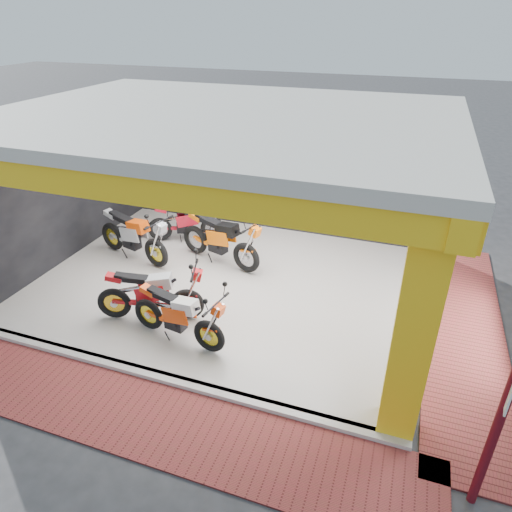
{
  "coord_description": "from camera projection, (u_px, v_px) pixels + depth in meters",
  "views": [
    {
      "loc": [
        3.41,
        -5.76,
        5.32
      ],
      "look_at": [
        0.68,
        1.93,
        0.9
      ],
      "focal_mm": 32.0,
      "sensor_mm": 36.0,
      "label": 1
    }
  ],
  "objects": [
    {
      "name": "ground",
      "position": [
        186.0,
        341.0,
        8.31
      ],
      "size": [
        80.0,
        80.0,
        0.0
      ],
      "primitive_type": "plane",
      "color": "#2D2D30",
      "rests_on": "ground"
    },
    {
      "name": "showroom_floor",
      "position": [
        228.0,
        284.0,
        9.94
      ],
      "size": [
        8.0,
        6.0,
        0.1
      ],
      "primitive_type": "cube",
      "color": "silver",
      "rests_on": "ground"
    },
    {
      "name": "showroom_ceiling",
      "position": [
        222.0,
        117.0,
        8.25
      ],
      "size": [
        8.4,
        6.4,
        0.2
      ],
      "primitive_type": "cube",
      "color": "beige",
      "rests_on": "corner_column"
    },
    {
      "name": "back_wall",
      "position": [
        272.0,
        167.0,
        11.7
      ],
      "size": [
        8.2,
        0.2,
        3.5
      ],
      "primitive_type": "cube",
      "color": "black",
      "rests_on": "ground"
    },
    {
      "name": "left_wall",
      "position": [
        59.0,
        188.0,
        10.34
      ],
      "size": [
        0.2,
        6.2,
        3.5
      ],
      "primitive_type": "cube",
      "color": "black",
      "rests_on": "ground"
    },
    {
      "name": "corner_column",
      "position": [
        414.0,
        331.0,
        5.75
      ],
      "size": [
        0.5,
        0.5,
        3.5
      ],
      "primitive_type": "cube",
      "color": "yellow",
      "rests_on": "ground"
    },
    {
      "name": "header_beam_front",
      "position": [
        131.0,
        186.0,
        5.91
      ],
      "size": [
        8.4,
        0.3,
        0.4
      ],
      "primitive_type": "cube",
      "color": "yellow",
      "rests_on": "corner_column"
    },
    {
      "name": "header_beam_right",
      "position": [
        455.0,
        154.0,
        7.22
      ],
      "size": [
        0.3,
        6.4,
        0.4
      ],
      "primitive_type": "cube",
      "color": "yellow",
      "rests_on": "corner_column"
    },
    {
      "name": "floor_kerb",
      "position": [
        156.0,
        376.0,
        7.44
      ],
      "size": [
        8.0,
        0.2,
        0.1
      ],
      "primitive_type": "cube",
      "color": "silver",
      "rests_on": "ground"
    },
    {
      "name": "paver_front",
      "position": [
        130.0,
        413.0,
        6.81
      ],
      "size": [
        9.0,
        1.4,
        0.03
      ],
      "primitive_type": "cube",
      "color": "maroon",
      "rests_on": "ground"
    },
    {
      "name": "paver_right",
      "position": [
        464.0,
        331.0,
        8.54
      ],
      "size": [
        1.4,
        7.0,
        0.03
      ],
      "primitive_type": "cube",
      "color": "maroon",
      "rests_on": "ground"
    },
    {
      "name": "signpost",
      "position": [
        502.0,
        414.0,
        4.91
      ],
      "size": [
        0.11,
        0.38,
        2.7
      ],
      "rotation": [
        0.0,
        0.0,
        -0.16
      ],
      "color": "#5E0E17",
      "rests_on": "ground"
    },
    {
      "name": "moto_hero",
      "position": [
        208.0,
        322.0,
        7.61
      ],
      "size": [
        2.14,
        1.07,
        1.25
      ],
      "primitive_type": null,
      "rotation": [
        0.0,
        0.0,
        -0.16
      ],
      "color": "#F1420A",
      "rests_on": "showroom_floor"
    },
    {
      "name": "moto_row_a",
      "position": [
        186.0,
        290.0,
        8.42
      ],
      "size": [
        2.27,
        1.42,
        1.3
      ],
      "primitive_type": null,
      "rotation": [
        0.0,
        0.0,
        0.32
      ],
      "color": "red",
      "rests_on": "showroom_floor"
    },
    {
      "name": "moto_row_b",
      "position": [
        246.0,
        244.0,
        9.94
      ],
      "size": [
        2.51,
        1.51,
        1.44
      ],
      "primitive_type": null,
      "rotation": [
        0.0,
        0.0,
        -0.29
      ],
      "color": "orange",
      "rests_on": "showroom_floor"
    },
    {
      "name": "moto_row_c",
      "position": [
        155.0,
        240.0,
        10.15
      ],
      "size": [
        2.45,
        1.43,
        1.41
      ],
      "primitive_type": null,
      "rotation": [
        0.0,
        0.0,
        -0.27
      ],
      "color": "#A3A6AB",
      "rests_on": "showroom_floor"
    },
    {
      "name": "moto_row_d",
      "position": [
        212.0,
        218.0,
        11.43
      ],
      "size": [
        2.17,
        1.45,
        1.25
      ],
      "primitive_type": null,
      "rotation": [
        0.0,
        0.0,
        0.38
      ],
      "color": "red",
      "rests_on": "showroom_floor"
    }
  ]
}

